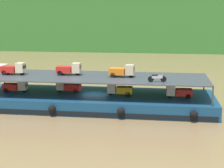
{
  "coord_description": "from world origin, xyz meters",
  "views": [
    {
      "loc": [
        7.49,
        -38.62,
        10.36
      ],
      "look_at": [
        2.0,
        0.0,
        2.7
      ],
      "focal_mm": 57.68,
      "sensor_mm": 36.0,
      "label": 1
    }
  ],
  "objects_px": {
    "cargo_barge": "(94,101)",
    "mini_truck_lower_stern": "(16,86)",
    "mini_truck_lower_aft": "(68,86)",
    "mini_truck_lower_mid": "(119,89)",
    "motorcycle_upper_port": "(157,78)",
    "mini_truck_lower_fore": "(179,92)",
    "mini_truck_upper_fore": "(122,71)",
    "mini_truck_upper_mid": "(69,69)",
    "mini_truck_upper_stern": "(14,69)"
  },
  "relations": [
    {
      "from": "cargo_barge",
      "to": "mini_truck_lower_stern",
      "type": "height_order",
      "value": "mini_truck_lower_stern"
    },
    {
      "from": "cargo_barge",
      "to": "mini_truck_lower_aft",
      "type": "height_order",
      "value": "mini_truck_lower_aft"
    },
    {
      "from": "mini_truck_lower_aft",
      "to": "mini_truck_lower_stern",
      "type": "bearing_deg",
      "value": -172.8
    },
    {
      "from": "mini_truck_lower_stern",
      "to": "mini_truck_lower_mid",
      "type": "bearing_deg",
      "value": -0.09
    },
    {
      "from": "motorcycle_upper_port",
      "to": "mini_truck_lower_fore",
      "type": "bearing_deg",
      "value": 37.42
    },
    {
      "from": "mini_truck_lower_stern",
      "to": "mini_truck_lower_fore",
      "type": "relative_size",
      "value": 1.01
    },
    {
      "from": "mini_truck_lower_aft",
      "to": "mini_truck_upper_fore",
      "type": "relative_size",
      "value": 0.99
    },
    {
      "from": "mini_truck_lower_mid",
      "to": "mini_truck_lower_fore",
      "type": "distance_m",
      "value": 6.41
    },
    {
      "from": "mini_truck_lower_aft",
      "to": "mini_truck_upper_fore",
      "type": "distance_m",
      "value": 6.58
    },
    {
      "from": "mini_truck_lower_aft",
      "to": "mini_truck_upper_fore",
      "type": "bearing_deg",
      "value": -4.08
    },
    {
      "from": "mini_truck_lower_mid",
      "to": "mini_truck_upper_mid",
      "type": "height_order",
      "value": "mini_truck_upper_mid"
    },
    {
      "from": "mini_truck_lower_mid",
      "to": "mini_truck_upper_fore",
      "type": "distance_m",
      "value": 2.04
    },
    {
      "from": "mini_truck_lower_aft",
      "to": "mini_truck_upper_stern",
      "type": "bearing_deg",
      "value": -174.63
    },
    {
      "from": "mini_truck_lower_aft",
      "to": "mini_truck_upper_stern",
      "type": "distance_m",
      "value": 6.53
    },
    {
      "from": "mini_truck_lower_stern",
      "to": "mini_truck_upper_mid",
      "type": "bearing_deg",
      "value": 7.61
    },
    {
      "from": "cargo_barge",
      "to": "mini_truck_lower_aft",
      "type": "distance_m",
      "value": 3.48
    },
    {
      "from": "mini_truck_upper_mid",
      "to": "mini_truck_upper_stern",
      "type": "bearing_deg",
      "value": -174.19
    },
    {
      "from": "mini_truck_lower_aft",
      "to": "motorcycle_upper_port",
      "type": "xyz_separation_m",
      "value": [
        10.08,
        -2.84,
        1.74
      ]
    },
    {
      "from": "mini_truck_lower_fore",
      "to": "mini_truck_lower_stern",
      "type": "bearing_deg",
      "value": 179.01
    },
    {
      "from": "mini_truck_lower_stern",
      "to": "mini_truck_lower_aft",
      "type": "xyz_separation_m",
      "value": [
        5.99,
        0.76,
        0.0
      ]
    },
    {
      "from": "cargo_barge",
      "to": "mini_truck_lower_fore",
      "type": "bearing_deg",
      "value": -3.27
    },
    {
      "from": "cargo_barge",
      "to": "motorcycle_upper_port",
      "type": "distance_m",
      "value": 7.99
    },
    {
      "from": "motorcycle_upper_port",
      "to": "mini_truck_lower_aft",
      "type": "bearing_deg",
      "value": 164.27
    },
    {
      "from": "mini_truck_upper_mid",
      "to": "motorcycle_upper_port",
      "type": "height_order",
      "value": "mini_truck_upper_mid"
    },
    {
      "from": "cargo_barge",
      "to": "mini_truck_lower_aft",
      "type": "relative_size",
      "value": 9.6
    },
    {
      "from": "mini_truck_lower_fore",
      "to": "mini_truck_upper_mid",
      "type": "bearing_deg",
      "value": 174.7
    },
    {
      "from": "mini_truck_lower_aft",
      "to": "mini_truck_upper_fore",
      "type": "xyz_separation_m",
      "value": [
        6.25,
        -0.45,
        2.0
      ]
    },
    {
      "from": "cargo_barge",
      "to": "motorcycle_upper_port",
      "type": "xyz_separation_m",
      "value": [
        6.96,
        -2.29,
        3.18
      ]
    },
    {
      "from": "motorcycle_upper_port",
      "to": "mini_truck_lower_stern",
      "type": "bearing_deg",
      "value": 172.62
    },
    {
      "from": "mini_truck_lower_aft",
      "to": "motorcycle_upper_port",
      "type": "distance_m",
      "value": 10.62
    },
    {
      "from": "mini_truck_upper_stern",
      "to": "mini_truck_upper_mid",
      "type": "height_order",
      "value": "same"
    },
    {
      "from": "mini_truck_lower_stern",
      "to": "mini_truck_lower_fore",
      "type": "height_order",
      "value": "same"
    },
    {
      "from": "mini_truck_lower_fore",
      "to": "mini_truck_upper_mid",
      "type": "height_order",
      "value": "mini_truck_upper_mid"
    },
    {
      "from": "mini_truck_upper_stern",
      "to": "mini_truck_lower_aft",
      "type": "bearing_deg",
      "value": 5.37
    },
    {
      "from": "mini_truck_upper_stern",
      "to": "motorcycle_upper_port",
      "type": "xyz_separation_m",
      "value": [
        16.27,
        -2.26,
        -0.26
      ]
    },
    {
      "from": "cargo_barge",
      "to": "mini_truck_lower_stern",
      "type": "bearing_deg",
      "value": -178.67
    },
    {
      "from": "mini_truck_lower_aft",
      "to": "mini_truck_lower_mid",
      "type": "distance_m",
      "value": 6.04
    },
    {
      "from": "mini_truck_lower_fore",
      "to": "motorcycle_upper_port",
      "type": "height_order",
      "value": "motorcycle_upper_port"
    },
    {
      "from": "mini_truck_upper_stern",
      "to": "motorcycle_upper_port",
      "type": "bearing_deg",
      "value": -7.9
    },
    {
      "from": "mini_truck_lower_stern",
      "to": "mini_truck_upper_mid",
      "type": "relative_size",
      "value": 1.01
    },
    {
      "from": "mini_truck_lower_stern",
      "to": "motorcycle_upper_port",
      "type": "height_order",
      "value": "motorcycle_upper_port"
    },
    {
      "from": "mini_truck_upper_stern",
      "to": "mini_truck_upper_mid",
      "type": "relative_size",
      "value": 1.01
    },
    {
      "from": "cargo_barge",
      "to": "motorcycle_upper_port",
      "type": "bearing_deg",
      "value": -18.25
    },
    {
      "from": "mini_truck_lower_mid",
      "to": "cargo_barge",
      "type": "bearing_deg",
      "value": 175.38
    },
    {
      "from": "mini_truck_lower_mid",
      "to": "mini_truck_lower_fore",
      "type": "relative_size",
      "value": 0.99
    },
    {
      "from": "mini_truck_lower_fore",
      "to": "motorcycle_upper_port",
      "type": "bearing_deg",
      "value": -142.58
    },
    {
      "from": "mini_truck_upper_stern",
      "to": "mini_truck_upper_fore",
      "type": "distance_m",
      "value": 12.44
    },
    {
      "from": "mini_truck_upper_fore",
      "to": "motorcycle_upper_port",
      "type": "distance_m",
      "value": 4.52
    },
    {
      "from": "mini_truck_lower_stern",
      "to": "mini_truck_upper_stern",
      "type": "bearing_deg",
      "value": 138.21
    },
    {
      "from": "mini_truck_upper_stern",
      "to": "mini_truck_upper_fore",
      "type": "bearing_deg",
      "value": 0.63
    }
  ]
}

